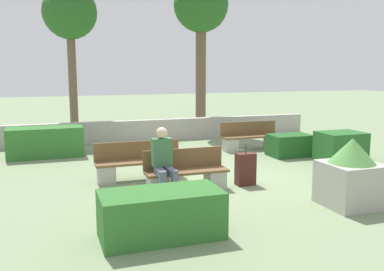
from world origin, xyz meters
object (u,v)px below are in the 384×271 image
Objects in this scene: bench_front at (186,176)px; person_seated_man at (163,159)px; suitcase at (245,169)px; tree_leftmost at (70,15)px; bench_left_side at (251,139)px; tree_center_left at (201,10)px; bench_right_side at (139,165)px; planter_corner_left at (351,174)px.

person_seated_man is at bearing -165.01° from bench_front.
tree_leftmost is at bearing 111.22° from suitcase.
tree_center_left reaches higher than bench_left_side.
suitcase is at bearing -26.81° from bench_right_side.
bench_right_side is 1.38m from person_seated_man.
bench_left_side is 4.57m from bench_right_side.
suitcase is at bearing 4.72° from person_seated_man.
suitcase is (-1.89, -3.51, 0.02)m from bench_left_side.
bench_left_side is 1.50× the size of planter_corner_left.
bench_right_side is 2.32m from suitcase.
bench_front is 1.27× the size of person_seated_man.
tree_center_left reaches higher than person_seated_man.
bench_front is 1.90× the size of suitcase.
tree_center_left is at bearing 87.03° from planter_corner_left.
person_seated_man is 8.94m from tree_center_left.
tree_center_left is (3.44, 7.33, 3.80)m from person_seated_man.
bench_left_side is at bearing 61.62° from suitcase.
tree_leftmost is at bearing 102.17° from bench_front.
suitcase reaches higher than bench_front.
planter_corner_left reaches higher than bench_front.
bench_front is 0.91× the size of bench_left_side.
bench_left_side is (3.21, 3.52, 0.01)m from bench_front.
bench_right_side is at bearing -121.16° from tree_center_left.
suitcase is at bearing -110.32° from bench_left_side.
bench_front is at bearing -124.27° from bench_left_side.
bench_front is 4.76m from bench_left_side.
tree_leftmost is at bearing 174.35° from tree_center_left.
tree_leftmost is (-0.94, 6.48, 3.89)m from bench_right_side.
bench_front is 3.09m from planter_corner_left.
planter_corner_left is at bearing -29.81° from person_seated_man.
bench_front is 0.66m from person_seated_man.
person_seated_man is at bearing 150.19° from planter_corner_left.
person_seated_man reaches higher than planter_corner_left.
tree_center_left reaches higher than bench_right_side.
tree_leftmost is (-4.86, 4.12, 3.89)m from bench_left_side.
person_seated_man is at bearing -78.32° from bench_right_side.
person_seated_man is 3.43m from planter_corner_left.
person_seated_man is 1.86m from suitcase.
tree_center_left reaches higher than suitcase.
bench_right_side is at bearing -81.72° from tree_leftmost.
tree_center_left is (-0.27, 3.67, 4.21)m from bench_left_side.
planter_corner_left is at bearing -58.03° from suitcase.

